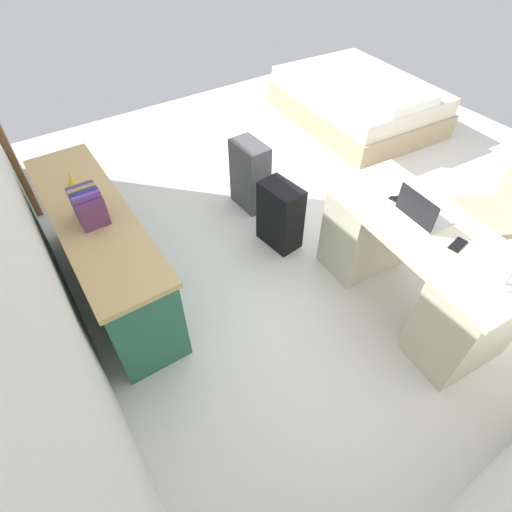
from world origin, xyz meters
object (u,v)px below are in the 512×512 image
(desk, at_px, (414,266))
(office_chair, at_px, (491,222))
(figurine_small, at_px, (72,179))
(laptop, at_px, (421,212))
(credenza, at_px, (105,252))
(computer_mouse, at_px, (397,193))
(cell_phone_by_mouse, at_px, (398,196))
(bed, at_px, (358,101))
(suitcase_spare_grey, at_px, (250,176))
(suitcase_black, at_px, (280,216))
(cell_phone_near_laptop, at_px, (458,245))

(desk, distance_m, office_chair, 0.83)
(desk, distance_m, figurine_small, 2.49)
(laptop, bearing_deg, figurine_small, 47.77)
(credenza, xyz_separation_m, figurine_small, (0.36, 0.00, 0.43))
(figurine_small, bearing_deg, computer_mouse, -126.41)
(figurine_small, bearing_deg, desk, -134.18)
(laptop, distance_m, computer_mouse, 0.27)
(credenza, xyz_separation_m, cell_phone_by_mouse, (-1.02, -1.83, 0.38))
(bed, distance_m, suitcase_spare_grey, 2.15)
(cell_phone_by_mouse, bearing_deg, bed, -49.47)
(suitcase_black, distance_m, laptop, 1.16)
(desk, xyz_separation_m, computer_mouse, (0.35, -0.08, 0.37))
(suitcase_black, relative_size, suitcase_spare_grey, 0.90)
(figurine_small, bearing_deg, suitcase_spare_grey, -92.79)
(desk, distance_m, cell_phone_by_mouse, 0.50)
(cell_phone_near_laptop, bearing_deg, cell_phone_by_mouse, -16.80)
(desk, height_order, bed, desk)
(credenza, relative_size, cell_phone_near_laptop, 13.24)
(suitcase_spare_grey, relative_size, cell_phone_near_laptop, 4.76)
(office_chair, relative_size, cell_phone_by_mouse, 6.91)
(cell_phone_by_mouse, bearing_deg, laptop, 156.57)
(suitcase_spare_grey, distance_m, cell_phone_near_laptop, 1.92)
(laptop, relative_size, cell_phone_by_mouse, 2.41)
(suitcase_black, bearing_deg, suitcase_spare_grey, -14.59)
(laptop, height_order, figurine_small, laptop)
(bed, relative_size, cell_phone_by_mouse, 14.61)
(laptop, bearing_deg, desk, 170.29)
(suitcase_spare_grey, relative_size, cell_phone_by_mouse, 4.76)
(suitcase_black, relative_size, cell_phone_by_mouse, 4.26)
(office_chair, bearing_deg, cell_phone_near_laptop, 102.30)
(credenza, bearing_deg, suitcase_black, -102.33)
(office_chair, xyz_separation_m, bed, (2.36, -0.89, -0.18))
(office_chair, height_order, suitcase_spare_grey, office_chair)
(bed, relative_size, laptop, 6.07)
(desk, height_order, cell_phone_by_mouse, cell_phone_by_mouse)
(credenza, height_order, suitcase_spare_grey, credenza)
(cell_phone_near_laptop, bearing_deg, credenza, 38.39)
(cell_phone_near_laptop, height_order, cell_phone_by_mouse, same)
(bed, distance_m, computer_mouse, 2.63)
(suitcase_black, bearing_deg, cell_phone_by_mouse, -154.32)
(suitcase_black, distance_m, cell_phone_by_mouse, 0.97)
(desk, xyz_separation_m, cell_phone_near_laptop, (-0.21, -0.01, 0.36))
(figurine_small, bearing_deg, bed, -79.77)
(laptop, bearing_deg, suitcase_spare_grey, 11.84)
(cell_phone_near_laptop, bearing_deg, figurine_small, 32.54)
(credenza, relative_size, cell_phone_by_mouse, 13.24)
(bed, bearing_deg, suitcase_spare_grey, 109.00)
(office_chair, height_order, bed, office_chair)
(bed, bearing_deg, cell_phone_near_laptop, 146.04)
(office_chair, distance_m, bed, 2.53)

